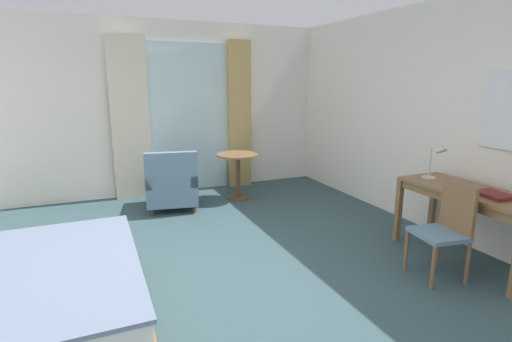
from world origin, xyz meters
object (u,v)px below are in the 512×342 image
object	(u,v)px
desk_chair	(446,226)
armchair_by_window	(172,186)
desk_lamp	(437,153)
round_cafe_table	(238,166)
closed_book	(494,195)
writing_desk	(471,199)

from	to	relation	value
desk_chair	armchair_by_window	xyz separation A→B (m)	(-1.93, 3.00, -0.16)
desk_lamp	round_cafe_table	size ratio (longest dim) A/B	0.64
closed_book	round_cafe_table	size ratio (longest dim) A/B	0.44
armchair_by_window	round_cafe_table	distance (m)	1.07
writing_desk	desk_chair	world-z (taller)	desk_chair
round_cafe_table	desk_lamp	bearing A→B (deg)	-62.28
closed_book	round_cafe_table	xyz separation A→B (m)	(-1.33, 3.20, -0.25)
writing_desk	closed_book	xyz separation A→B (m)	(-0.03, -0.25, 0.11)
desk_chair	closed_book	world-z (taller)	desk_chair
desk_chair	desk_lamp	xyz separation A→B (m)	(0.45, 0.57, 0.55)
closed_book	desk_lamp	bearing A→B (deg)	97.48
desk_lamp	round_cafe_table	bearing A→B (deg)	117.72
desk_chair	closed_book	distance (m)	0.54
writing_desk	armchair_by_window	size ratio (longest dim) A/B	1.62
armchair_by_window	round_cafe_table	size ratio (longest dim) A/B	1.24
writing_desk	round_cafe_table	size ratio (longest dim) A/B	2.01
desk_lamp	armchair_by_window	distance (m)	3.47
desk_chair	closed_book	bearing A→B (deg)	-12.95
armchair_by_window	closed_book	bearing A→B (deg)	-52.47
desk_lamp	armchair_by_window	size ratio (longest dim) A/B	0.51
closed_book	armchair_by_window	size ratio (longest dim) A/B	0.35
writing_desk	closed_book	distance (m)	0.27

